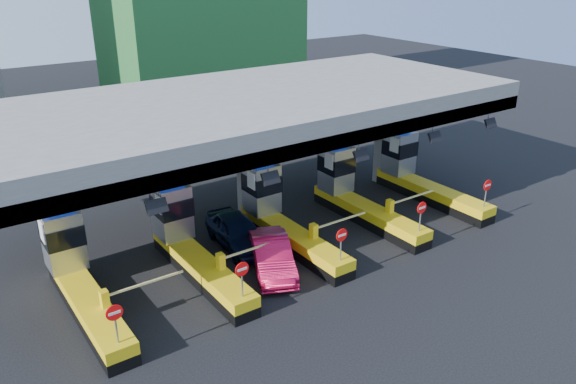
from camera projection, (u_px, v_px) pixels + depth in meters
ground at (281, 240)px, 28.58m from camera, size 120.00×120.00×0.00m
toll_canopy at (249, 111)px, 28.38m from camera, size 28.00×12.09×7.00m
toll_lane_far_left at (76, 273)px, 22.96m from camera, size 4.43×8.00×4.16m
toll_lane_left at (188, 240)px, 25.60m from camera, size 4.43×8.00×4.16m
toll_lane_center at (278, 214)px, 28.25m from camera, size 4.43×8.00×4.16m
toll_lane_right at (353, 192)px, 30.90m from camera, size 4.43×8.00×4.16m
toll_lane_far_right at (417, 173)px, 33.54m from camera, size 4.43×8.00×4.16m
van at (238, 232)px, 27.69m from camera, size 2.36×4.94×1.63m
red_car at (272, 255)px, 25.57m from camera, size 3.41×4.98×1.56m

